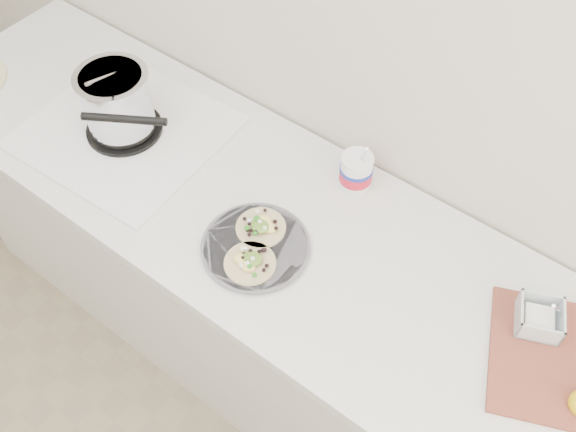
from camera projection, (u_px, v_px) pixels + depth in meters
The scene contains 4 objects.
counter at pixel (270, 293), 2.11m from camera, with size 2.44×0.66×0.90m.
stove at pixel (120, 112), 1.86m from camera, with size 0.58×0.54×0.27m.
taco_plate at pixel (255, 245), 1.66m from camera, with size 0.29×0.29×0.04m.
tub at pixel (357, 169), 1.75m from camera, with size 0.09×0.09×0.21m.
Camera 1 is at (0.70, 0.60, 2.28)m, focal length 40.00 mm.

